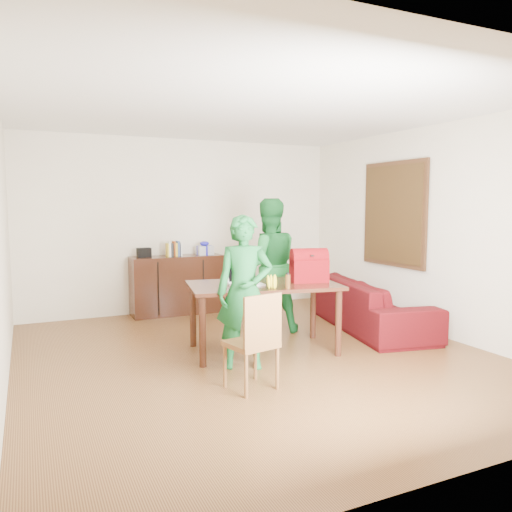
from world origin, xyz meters
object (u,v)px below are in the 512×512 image
chair (252,361)px  laptop (246,281)px  red_bag (309,269)px  bottle (288,280)px  person_near (244,292)px  sofa (370,304)px  person_far (268,266)px  table (263,292)px

chair → laptop: laptop is taller
red_bag → chair: bearing=-126.7°
chair → bottle: 1.13m
person_near → sofa: bearing=43.2°
laptop → person_far: bearing=50.5°
chair → red_bag: size_ratio=2.15×
person_near → sofa: size_ratio=0.69×
bottle → laptop: bearing=132.4°
person_near → sofa: 2.40m
person_near → bottle: size_ratio=9.36×
person_far → laptop: bearing=62.7°
sofa → bottle: bearing=125.5°
chair → person_near: (0.18, 0.59, 0.53)m
table → sofa: bearing=22.1°
laptop → sofa: 2.12m
person_far → sofa: size_ratio=0.77×
person_far → sofa: bearing=175.2°
bottle → sofa: 1.93m
laptop → bottle: 0.49m
table → bottle: bottle is taller
chair → bottle: size_ratio=5.32×
table → chair: chair is taller
person_near → person_far: size_ratio=0.90×
person_far → laptop: size_ratio=4.98×
person_far → person_near: bearing=66.5°
chair → person_far: 2.18m
chair → sofa: (2.40, 1.40, 0.07)m
table → person_near: 0.61m
bottle → table: bearing=105.1°
table → laptop: (-0.22, -0.03, 0.15)m
chair → person_far: bearing=47.5°
red_bag → bottle: bearing=-131.9°
person_far → red_bag: size_ratio=4.22×
person_far → sofa: (1.35, -0.41, -0.55)m
chair → bottle: bearing=29.3°
bottle → person_far: bearing=73.9°
bottle → red_bag: red_bag is taller
table → person_near: bearing=-124.1°
laptop → bottle: (0.33, -0.36, 0.04)m
laptop → sofa: size_ratio=0.15×
table → red_bag: bearing=-0.1°
table → person_far: size_ratio=1.03×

